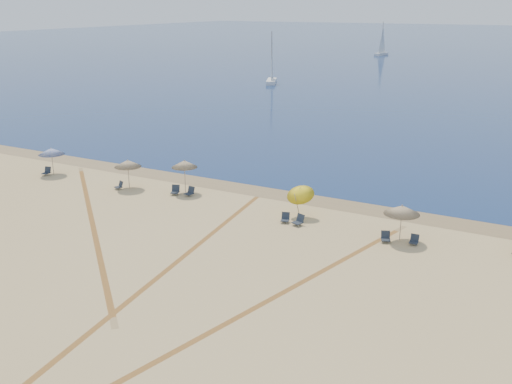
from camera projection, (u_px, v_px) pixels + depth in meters
ground at (41, 344)px, 25.54m from camera, size 160.00×160.00×0.00m
wet_sand at (280, 194)px, 45.67m from camera, size 500.00×500.00×0.00m
umbrella_0 at (51, 151)px, 50.39m from camera, size 2.22×2.22×2.37m
umbrella_1 at (128, 163)px, 46.59m from camera, size 2.15×2.15×2.37m
umbrella_2 at (184, 164)px, 45.47m from camera, size 2.04×2.04×2.64m
umbrella_3 at (300, 192)px, 40.30m from camera, size 1.93×1.97×2.50m
umbrella_4 at (402, 210)px, 36.18m from camera, size 2.24×2.24×2.36m
chair_0 at (47, 171)px, 50.62m from camera, size 0.69×0.78×0.71m
chair_1 at (119, 186)px, 46.82m from camera, size 0.71×0.76×0.63m
chair_2 at (175, 190)px, 45.48m from camera, size 0.82×0.88×0.73m
chair_3 at (190, 192)px, 45.16m from camera, size 0.67×0.76×0.71m
chair_4 at (285, 218)px, 39.71m from camera, size 0.71×0.77×0.66m
chair_5 at (299, 220)px, 39.18m from camera, size 0.80×0.87×0.73m
chair_6 at (386, 237)px, 36.46m from camera, size 0.75×0.80×0.66m
chair_7 at (414, 240)px, 36.06m from camera, size 0.53×0.62×0.62m
sailboat_1 at (382, 45)px, 166.50m from camera, size 2.44×6.40×9.30m
sailboat_2 at (272, 68)px, 107.86m from camera, size 3.92×6.43×9.38m
tire_tracks at (165, 260)px, 33.89m from camera, size 52.84×42.54×0.00m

